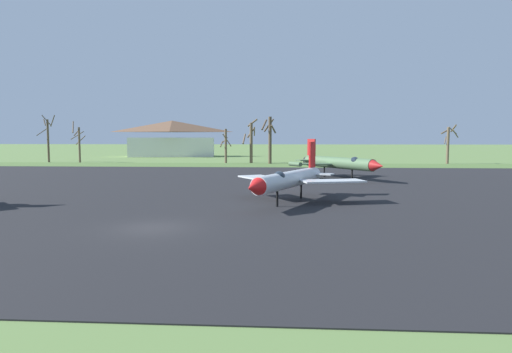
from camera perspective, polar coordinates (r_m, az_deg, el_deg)
ground_plane at (r=25.85m, az=-12.84°, el=-6.39°), size 600.00×600.00×0.00m
asphalt_apron at (r=44.23m, az=-5.81°, el=-1.57°), size 93.90×63.50×0.05m
grass_verge_strip at (r=81.56m, az=-1.43°, el=1.44°), size 153.90×12.00×0.06m
jet_fighter_front_left at (r=55.31m, az=10.36°, el=1.74°), size 10.54×12.91×4.81m
jet_fighter_front_right at (r=34.51m, az=4.18°, el=-0.34°), size 10.15×12.46×4.64m
bare_tree_far_left at (r=100.91m, az=-24.68°, el=4.43°), size 3.54×3.02×9.49m
bare_tree_left_of_center at (r=96.36m, az=-21.40°, el=4.05°), size 2.71×3.35×8.21m
bare_tree_center at (r=88.84m, az=-3.85°, el=3.93°), size 2.41×2.43×6.67m
bare_tree_right_of_center at (r=89.14m, az=-0.67°, el=4.58°), size 2.89×2.96×8.70m
bare_tree_far_right at (r=85.75m, az=1.73°, el=4.90°), size 2.84×2.79×8.88m
bare_tree_backdrop_extra at (r=93.53m, az=23.05°, el=3.99°), size 3.19×3.23×7.45m
visitor_building at (r=120.88m, az=-10.48°, el=4.68°), size 23.71×12.24×9.37m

